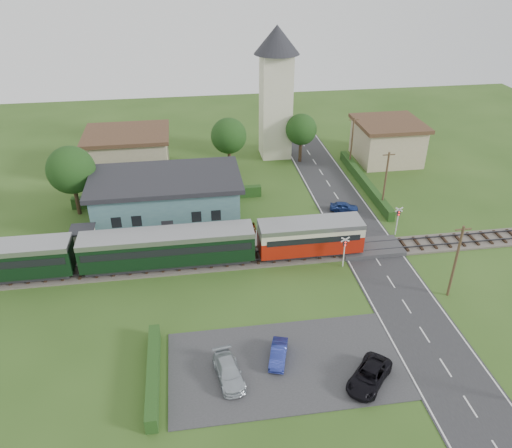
{
  "coord_description": "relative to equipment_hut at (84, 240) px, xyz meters",
  "views": [
    {
      "loc": [
        -7.53,
        -37.82,
        27.33
      ],
      "look_at": [
        -1.29,
        4.0,
        2.79
      ],
      "focal_mm": 35.0,
      "sensor_mm": 36.0,
      "label": 1
    }
  ],
  "objects": [
    {
      "name": "railway_track",
      "position": [
        18.0,
        -3.2,
        -1.64
      ],
      "size": [
        76.0,
        3.2,
        0.49
      ],
      "color": "#4C443D",
      "rests_on": "ground"
    },
    {
      "name": "car_park_blue",
      "position": [
        16.08,
        -16.61,
        -1.13
      ],
      "size": [
        2.02,
        3.43,
        1.07
      ],
      "primitive_type": "imported",
      "rotation": [
        0.0,
        0.0,
        -0.3
      ],
      "color": "navy",
      "rests_on": "car_park"
    },
    {
      "name": "crossing_signal_far",
      "position": [
        31.6,
        -0.81,
        0.39
      ],
      "size": [
        0.84,
        0.28,
        3.28
      ],
      "color": "silver",
      "rests_on": "ground"
    },
    {
      "name": "car_park_silver",
      "position": [
        12.27,
        -17.86,
        -1.07
      ],
      "size": [
        2.3,
        4.32,
        1.19
      ],
      "primitive_type": "imported",
      "rotation": [
        0.0,
        0.0,
        0.16
      ],
      "color": "#A9B0B8",
      "rests_on": "car_park"
    },
    {
      "name": "pedestrian_far",
      "position": [
        0.87,
        0.14,
        -0.54
      ],
      "size": [
        0.75,
        0.86,
        1.52
      ],
      "primitive_type": "imported",
      "rotation": [
        0.0,
        0.0,
        1.31
      ],
      "color": "gray",
      "rests_on": "platform"
    },
    {
      "name": "utility_pole_d",
      "position": [
        32.2,
        16.8,
        1.88
      ],
      "size": [
        1.4,
        0.22,
        7.0
      ],
      "color": "#473321",
      "rests_on": "ground"
    },
    {
      "name": "crossing_deck",
      "position": [
        28.0,
        -3.2,
        -1.52
      ],
      "size": [
        6.2,
        3.4,
        0.45
      ],
      "primitive_type": "cube",
      "color": "#333335",
      "rests_on": "ground"
    },
    {
      "name": "platform",
      "position": [
        8.0,
        0.0,
        -1.52
      ],
      "size": [
        30.0,
        3.0,
        0.45
      ],
      "primitive_type": "cube",
      "color": "gray",
      "rests_on": "ground"
    },
    {
      "name": "car_park",
      "position": [
        16.5,
        -17.2,
        -1.71
      ],
      "size": [
        17.0,
        9.0,
        0.08
      ],
      "primitive_type": "cube",
      "color": "#333335",
      "rests_on": "ground"
    },
    {
      "name": "streetlamp_west",
      "position": [
        -4.0,
        14.8,
        1.29
      ],
      "size": [
        0.3,
        0.3,
        5.15
      ],
      "color": "#3F3F47",
      "rests_on": "ground"
    },
    {
      "name": "pedestrian_near",
      "position": [
        16.65,
        0.29,
        -0.46
      ],
      "size": [
        0.67,
        0.49,
        1.68
      ],
      "primitive_type": "imported",
      "rotation": [
        0.0,
        0.0,
        2.99
      ],
      "color": "gray",
      "rests_on": "platform"
    },
    {
      "name": "tree_b",
      "position": [
        16.0,
        17.8,
        3.27
      ],
      "size": [
        4.6,
        4.6,
        7.34
      ],
      "color": "#332316",
      "rests_on": "ground"
    },
    {
      "name": "equipment_hut",
      "position": [
        0.0,
        0.0,
        0.0
      ],
      "size": [
        2.3,
        2.3,
        2.55
      ],
      "color": "beige",
      "rests_on": "platform"
    },
    {
      "name": "streetlamp_east",
      "position": [
        34.0,
        21.8,
        1.29
      ],
      "size": [
        0.3,
        0.3,
        5.15
      ],
      "color": "#3F3F47",
      "rests_on": "ground"
    },
    {
      "name": "tree_c",
      "position": [
        26.0,
        19.8,
        2.91
      ],
      "size": [
        4.2,
        4.2,
        6.78
      ],
      "color": "#332316",
      "rests_on": "ground"
    },
    {
      "name": "car_on_road",
      "position": [
        27.75,
        4.93,
        -1.15
      ],
      "size": [
        3.42,
        2.18,
        1.09
      ],
      "primitive_type": "imported",
      "rotation": [
        0.0,
        0.0,
        1.27
      ],
      "color": "navy",
      "rests_on": "road"
    },
    {
      "name": "church_tower",
      "position": [
        23.0,
        22.8,
        8.48
      ],
      "size": [
        6.0,
        6.0,
        17.6
      ],
      "color": "beige",
      "rests_on": "ground"
    },
    {
      "name": "house_west",
      "position": [
        3.0,
        19.8,
        1.04
      ],
      "size": [
        10.8,
        8.8,
        5.5
      ],
      "color": "tan",
      "rests_on": "ground"
    },
    {
      "name": "hedge_roadside",
      "position": [
        32.2,
        10.8,
        -1.15
      ],
      "size": [
        0.8,
        18.0,
        1.2
      ],
      "primitive_type": "cube",
      "color": "#193814",
      "rests_on": "ground"
    },
    {
      "name": "hedge_station",
      "position": [
        8.0,
        10.3,
        -1.1
      ],
      "size": [
        22.0,
        0.8,
        1.3
      ],
      "primitive_type": "cube",
      "color": "#193814",
      "rests_on": "ground"
    },
    {
      "name": "car_park_dark",
      "position": [
        21.94,
        -19.7,
        -1.06
      ],
      "size": [
        4.45,
        4.61,
        1.22
      ],
      "primitive_type": "imported",
      "rotation": [
        0.0,
        0.0,
        -0.74
      ],
      "color": "black",
      "rests_on": "car_park"
    },
    {
      "name": "station_building",
      "position": [
        8.0,
        5.79,
        0.95
      ],
      "size": [
        16.0,
        9.0,
        5.3
      ],
      "color": "#456E76",
      "rests_on": "ground"
    },
    {
      "name": "utility_pole_c",
      "position": [
        32.2,
        4.8,
        1.88
      ],
      "size": [
        1.4,
        0.22,
        7.0
      ],
      "color": "#473321",
      "rests_on": "ground"
    },
    {
      "name": "ground",
      "position": [
        18.0,
        -5.2,
        -1.75
      ],
      "size": [
        120.0,
        120.0,
        0.0
      ],
      "primitive_type": "plane",
      "color": "#2D4C19"
    },
    {
      "name": "crossing_signal_near",
      "position": [
        24.4,
        -5.61,
        0.39
      ],
      "size": [
        0.84,
        0.28,
        3.28
      ],
      "color": "silver",
      "rests_on": "ground"
    },
    {
      "name": "tree_a",
      "position": [
        -2.0,
        8.8,
        3.63
      ],
      "size": [
        5.2,
        5.2,
        8.0
      ],
      "color": "#332316",
      "rests_on": "ground"
    },
    {
      "name": "road",
      "position": [
        28.0,
        -5.2,
        -1.72
      ],
      "size": [
        6.0,
        70.0,
        0.05
      ],
      "primitive_type": "cube",
      "color": "#28282B",
      "rests_on": "ground"
    },
    {
      "name": "house_east",
      "position": [
        38.0,
        18.8,
        1.05
      ],
      "size": [
        8.8,
        8.8,
        5.5
      ],
      "color": "tan",
      "rests_on": "ground"
    },
    {
      "name": "hedge_carpark",
      "position": [
        7.0,
        -17.2,
        -1.15
      ],
      "size": [
        0.8,
        9.0,
        1.2
      ],
      "primitive_type": "cube",
      "color": "#193814",
      "rests_on": "ground"
    },
    {
      "name": "utility_pole_b",
      "position": [
        32.2,
        -11.2,
        1.88
      ],
      "size": [
        1.4,
        0.22,
        7.0
      ],
      "color": "#473321",
      "rests_on": "ground"
    },
    {
      "name": "train",
      "position": [
        4.94,
        -3.2,
        0.43
      ],
      "size": [
        43.2,
        2.9,
        3.4
      ],
      "color": "#232328",
      "rests_on": "ground"
    }
  ]
}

